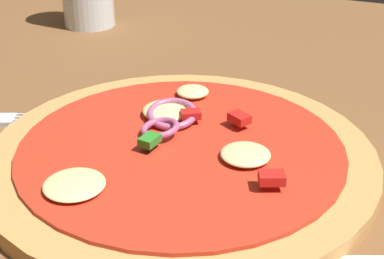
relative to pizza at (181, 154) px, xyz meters
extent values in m
cube|color=brown|center=(0.04, 0.00, -0.02)|extent=(1.40, 1.09, 0.03)
cylinder|color=tan|center=(0.00, 0.00, 0.00)|extent=(0.29, 0.29, 0.01)
cylinder|color=red|center=(0.00, 0.00, 0.01)|extent=(0.24, 0.24, 0.00)
ellipsoid|color=#F4DB8E|center=(-0.03, 0.08, 0.01)|extent=(0.03, 0.03, 0.01)
ellipsoid|color=#F4DB8E|center=(-0.04, -0.08, 0.01)|extent=(0.04, 0.04, 0.01)
ellipsoid|color=#F4DB8E|center=(-0.03, 0.04, 0.01)|extent=(0.04, 0.04, 0.01)
ellipsoid|color=#F4DB8E|center=(0.05, 0.00, 0.01)|extent=(0.04, 0.04, 0.01)
torus|color=#B25984|center=(-0.02, 0.03, 0.02)|extent=(0.05, 0.05, 0.01)
torus|color=#B25984|center=(-0.02, 0.01, 0.01)|extent=(0.04, 0.04, 0.01)
cube|color=red|center=(-0.01, 0.03, 0.02)|extent=(0.02, 0.02, 0.01)
cube|color=red|center=(0.08, -0.03, 0.02)|extent=(0.02, 0.02, 0.01)
cube|color=red|center=(0.03, 0.04, 0.02)|extent=(0.02, 0.02, 0.01)
cube|color=#2D8C28|center=(-0.02, -0.02, 0.02)|extent=(0.01, 0.02, 0.01)
cube|color=silver|center=(-0.17, 0.00, -0.01)|extent=(0.02, 0.02, 0.00)
cube|color=silver|center=(-0.14, 0.00, -0.01)|extent=(0.03, 0.02, 0.00)
cube|color=silver|center=(-0.14, 0.01, -0.01)|extent=(0.03, 0.02, 0.00)
cube|color=silver|center=(-0.14, 0.01, -0.01)|extent=(0.03, 0.02, 0.00)
cube|color=silver|center=(-0.15, 0.02, -0.01)|extent=(0.03, 0.02, 0.00)
cylinder|color=#C67214|center=(-0.26, 0.27, 0.02)|extent=(0.06, 0.06, 0.06)
camera|label=1|loc=(0.15, -0.32, 0.21)|focal=50.91mm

